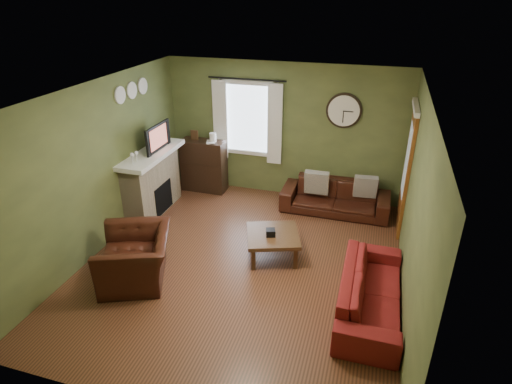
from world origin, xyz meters
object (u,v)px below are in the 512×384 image
(bookshelf, at_px, (204,166))
(coffee_table, at_px, (273,245))
(sofa_brown, at_px, (335,197))
(sofa_red, at_px, (371,292))
(armchair, at_px, (136,257))

(bookshelf, height_order, coffee_table, bookshelf)
(sofa_brown, bearing_deg, bookshelf, 176.06)
(sofa_red, height_order, armchair, armchair)
(bookshelf, relative_size, sofa_brown, 0.54)
(armchair, distance_m, coffee_table, 2.04)
(armchair, bearing_deg, bookshelf, 161.28)
(bookshelf, relative_size, coffee_table, 1.36)
(armchair, bearing_deg, sofa_red, 71.89)
(armchair, bearing_deg, coffee_table, 98.76)
(bookshelf, distance_m, sofa_red, 4.44)
(sofa_red, bearing_deg, armchair, 94.84)
(sofa_brown, height_order, armchair, armchair)
(bookshelf, height_order, sofa_brown, bookshelf)
(bookshelf, bearing_deg, armchair, -85.77)
(sofa_red, xyz_separation_m, coffee_table, (-1.51, 0.79, -0.08))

